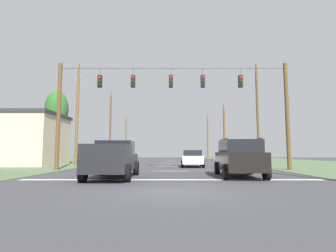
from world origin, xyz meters
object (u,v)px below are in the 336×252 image
object	(u,v)px
utility_pole_far_right	(225,133)
utility_pole_near_left	(209,136)
pickup_truck	(115,159)
tree_roadside_right	(58,110)
suv_black	(240,157)
distant_car_crossing_white	(242,156)
utility_pole_distant_right	(111,126)
utility_pole_far_left	(78,114)
distant_car_oncoming	(193,158)
utility_pole_mid_right	(259,115)
utility_pole_distant_left	(127,137)
overhead_signal_span	(173,108)

from	to	relation	value
utility_pole_far_right	utility_pole_near_left	distance (m)	18.69
pickup_truck	tree_roadside_right	distance (m)	18.18
suv_black	distant_car_crossing_white	bearing A→B (deg)	74.33
distant_car_crossing_white	utility_pole_far_right	xyz separation A→B (m)	(-0.26, 8.92, 3.70)
utility_pole_distant_right	pickup_truck	bearing A→B (deg)	-77.33
utility_pole_far_left	tree_roadside_right	xyz separation A→B (m)	(-2.84, 1.65, 0.71)
distant_car_oncoming	utility_pole_distant_right	xyz separation A→B (m)	(-11.88, 19.82, 4.88)
distant_car_oncoming	utility_pole_mid_right	world-z (taller)	utility_pole_mid_right
distant_car_oncoming	pickup_truck	bearing A→B (deg)	-115.84
distant_car_crossing_white	utility_pole_distant_right	world-z (taller)	utility_pole_distant_right
distant_car_crossing_white	utility_pole_distant_right	distance (m)	21.96
suv_black	utility_pole_distant_left	size ratio (longest dim) A/B	0.50
pickup_truck	suv_black	bearing A→B (deg)	5.40
pickup_truck	suv_black	distance (m)	6.75
distant_car_oncoming	utility_pole_distant_left	xyz separation A→B (m)	(-11.87, 36.35, 3.99)
distant_car_oncoming	distant_car_crossing_white	bearing A→B (deg)	54.66
utility_pole_distant_left	utility_pole_far_right	bearing A→B (deg)	-42.17
pickup_truck	distant_car_oncoming	size ratio (longest dim) A/B	1.23
utility_pole_mid_right	utility_pole_near_left	xyz separation A→B (m)	(0.05, 35.13, -0.14)
utility_pole_mid_right	distant_car_crossing_white	bearing A→B (deg)	88.13
utility_pole_far_left	tree_roadside_right	size ratio (longest dim) A/B	1.31
distant_car_crossing_white	distant_car_oncoming	xyz separation A→B (m)	(-7.30, -10.30, 0.00)
overhead_signal_span	distant_car_oncoming	bearing A→B (deg)	66.89
utility_pole_far_left	tree_roadside_right	world-z (taller)	utility_pole_far_left
tree_roadside_right	distant_car_crossing_white	bearing A→B (deg)	15.41
distant_car_oncoming	utility_pole_far_left	size ratio (longest dim) A/B	0.42
overhead_signal_span	distant_car_crossing_white	distance (m)	17.83
overhead_signal_span	utility_pole_far_right	bearing A→B (deg)	69.30
suv_black	utility_pole_mid_right	distance (m)	14.32
utility_pole_mid_right	utility_pole_distant_right	xyz separation A→B (m)	(-18.94, 17.05, 0.52)
utility_pole_distant_left	tree_roadside_right	size ratio (longest dim) A/B	1.22
distant_car_crossing_white	utility_pole_distant_left	world-z (taller)	utility_pole_distant_left
utility_pole_distant_right	tree_roadside_right	bearing A→B (deg)	-99.31
overhead_signal_span	utility_pole_distant_left	xyz separation A→B (m)	(-9.96, 40.82, 0.11)
suv_black	utility_pole_far_right	size ratio (longest dim) A/B	0.53
utility_pole_mid_right	utility_pole_distant_left	xyz separation A→B (m)	(-18.92, 33.58, -0.37)
utility_pole_far_right	utility_pole_distant_left	xyz separation A→B (m)	(-18.91, 17.13, 0.29)
distant_car_oncoming	utility_pole_mid_right	size ratio (longest dim) A/B	0.42
pickup_truck	utility_pole_far_right	world-z (taller)	utility_pole_far_right
utility_pole_far_left	distant_car_crossing_white	bearing A→B (deg)	22.03
overhead_signal_span	utility_pole_distant_right	bearing A→B (deg)	112.33
distant_car_oncoming	utility_pole_far_right	size ratio (longest dim) A/B	0.47
utility_pole_distant_left	utility_pole_distant_right	bearing A→B (deg)	-90.04
pickup_truck	utility_pole_distant_left	bearing A→B (deg)	98.26
utility_pole_far_left	utility_pole_mid_right	bearing A→B (deg)	0.36
utility_pole_near_left	utility_pole_distant_right	world-z (taller)	utility_pole_distant_right
overhead_signal_span	tree_roadside_right	distance (m)	15.34
suv_black	utility_pole_distant_right	size ratio (longest dim) A/B	0.43
utility_pole_far_left	suv_black	bearing A→B (deg)	-43.36
utility_pole_mid_right	utility_pole_far_right	xyz separation A→B (m)	(-0.01, 16.45, -0.65)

